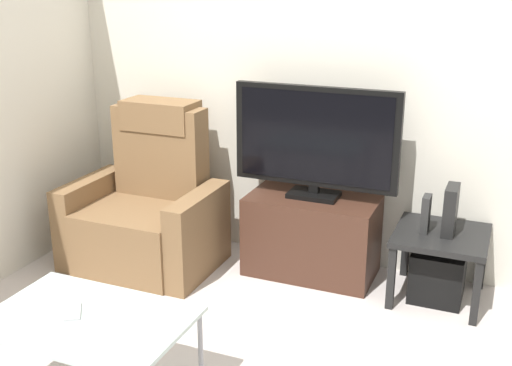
{
  "coord_description": "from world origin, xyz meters",
  "views": [
    {
      "loc": [
        1.11,
        -2.8,
        1.89
      ],
      "look_at": [
        -0.28,
        0.5,
        0.7
      ],
      "focal_mm": 44.33,
      "sensor_mm": 36.0,
      "label": 1
    }
  ],
  "objects": [
    {
      "name": "recliner_armchair",
      "position": [
        -1.12,
        0.6,
        0.37
      ],
      "size": [
        0.98,
        0.78,
        1.08
      ],
      "rotation": [
        0.0,
        0.0,
        -0.14
      ],
      "color": "brown",
      "rests_on": "ground"
    },
    {
      "name": "side_table",
      "position": [
        0.79,
        0.81,
        0.36
      ],
      "size": [
        0.54,
        0.54,
        0.43
      ],
      "color": "black",
      "rests_on": "ground"
    },
    {
      "name": "coffee_table",
      "position": [
        -0.54,
        -0.81,
        0.41
      ],
      "size": [
        0.9,
        0.6,
        0.44
      ],
      "color": "#B2C6C1",
      "rests_on": "ground"
    },
    {
      "name": "book_upright",
      "position": [
        0.69,
        0.79,
        0.54
      ],
      "size": [
        0.04,
        0.11,
        0.23
      ],
      "primitive_type": "cube",
      "color": "#262626",
      "rests_on": "side_table"
    },
    {
      "name": "television",
      "position": [
        -0.03,
        0.86,
        0.9
      ],
      "size": [
        1.06,
        0.2,
        0.71
      ],
      "color": "black",
      "rests_on": "tv_stand"
    },
    {
      "name": "ground_plane",
      "position": [
        0.0,
        0.0,
        0.0
      ],
      "size": [
        6.4,
        6.4,
        0.0
      ],
      "primitive_type": "plane",
      "color": "#BCB2AD"
    },
    {
      "name": "game_console",
      "position": [
        0.82,
        0.82,
        0.58
      ],
      "size": [
        0.07,
        0.2,
        0.29
      ],
      "primitive_type": "cube",
      "color": "black",
      "rests_on": "side_table"
    },
    {
      "name": "subwoofer_box",
      "position": [
        0.79,
        0.81,
        0.15
      ],
      "size": [
        0.31,
        0.31,
        0.31
      ],
      "primitive_type": "cube",
      "color": "black",
      "rests_on": "ground"
    },
    {
      "name": "tv_stand",
      "position": [
        -0.03,
        0.84,
        0.26
      ],
      "size": [
        0.83,
        0.45,
        0.53
      ],
      "color": "#3D2319",
      "rests_on": "ground"
    },
    {
      "name": "wall_back",
      "position": [
        0.0,
        1.13,
        1.3
      ],
      "size": [
        6.4,
        0.06,
        2.6
      ],
      "primitive_type": "cube",
      "color": "beige",
      "rests_on": "ground"
    },
    {
      "name": "cell_phone",
      "position": [
        -0.63,
        -0.8,
        0.44
      ],
      "size": [
        0.14,
        0.16,
        0.01
      ],
      "primitive_type": "cube",
      "rotation": [
        0.0,
        0.0,
        0.62
      ],
      "color": "#B7B7BC",
      "rests_on": "coffee_table"
    }
  ]
}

